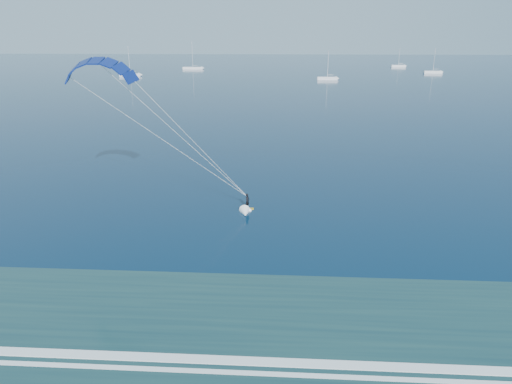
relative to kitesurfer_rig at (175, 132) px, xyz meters
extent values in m
cube|color=#1E423F|center=(8.10, -22.55, -8.23)|extent=(600.00, 22.00, 0.03)
cube|color=white|center=(8.10, -21.05, -8.21)|extent=(600.00, 0.70, 0.07)
cube|color=#BE9516|center=(6.57, 1.88, -8.21)|extent=(1.28, 0.41, 0.07)
imported|color=black|center=(6.57, 1.88, -7.38)|extent=(0.61, 0.68, 1.57)
cone|color=white|center=(6.42, 0.58, -8.16)|extent=(1.31, 1.74, 1.10)
cube|color=silver|center=(-57.08, 160.01, -7.64)|extent=(9.22, 2.40, 1.20)
cylinder|color=silver|center=(-57.08, 160.01, -1.35)|extent=(0.18, 0.18, 11.39)
cylinder|color=silver|center=(-55.88, 160.01, -6.24)|extent=(2.60, 0.12, 0.12)
cube|color=silver|center=(-38.37, 206.33, -7.64)|extent=(10.61, 2.40, 1.20)
cylinder|color=silver|center=(-38.37, 206.33, -0.62)|extent=(0.18, 0.18, 12.84)
cylinder|color=silver|center=(-37.17, 206.33, -6.24)|extent=(2.60, 0.12, 0.12)
cube|color=silver|center=(27.39, 147.79, -7.64)|extent=(8.00, 2.40, 1.20)
cylinder|color=silver|center=(27.39, 147.79, -2.04)|extent=(0.18, 0.18, 10.01)
cylinder|color=silver|center=(28.59, 147.79, -6.24)|extent=(2.60, 0.12, 0.12)
cube|color=silver|center=(74.81, 231.17, -7.64)|extent=(7.92, 2.40, 1.20)
cylinder|color=silver|center=(74.81, 231.17, -2.20)|extent=(0.18, 0.18, 9.68)
cylinder|color=silver|center=(76.01, 231.17, -6.24)|extent=(2.60, 0.12, 0.12)
cube|color=silver|center=(80.09, 184.89, -7.64)|extent=(8.36, 2.40, 1.20)
cylinder|color=silver|center=(80.09, 184.89, -1.91)|extent=(0.18, 0.18, 10.26)
cylinder|color=silver|center=(81.29, 184.89, -6.24)|extent=(2.60, 0.12, 0.12)
camera|label=1|loc=(10.02, -41.29, 8.40)|focal=32.00mm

